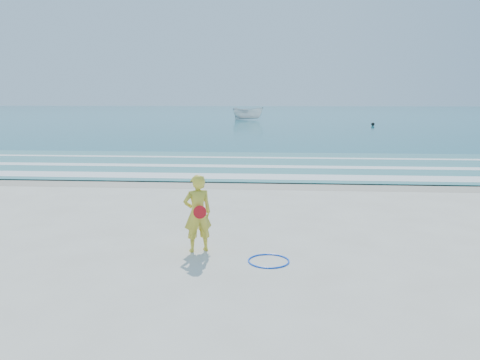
{
  "coord_description": "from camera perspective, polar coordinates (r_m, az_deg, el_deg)",
  "views": [
    {
      "loc": [
        0.89,
        -8.33,
        3.15
      ],
      "look_at": [
        -0.06,
        4.0,
        1.0
      ],
      "focal_mm": 35.0,
      "sensor_mm": 36.0,
      "label": 1
    }
  ],
  "objects": [
    {
      "name": "wet_sand",
      "position": [
        17.63,
        1.43,
        -0.43
      ],
      "size": [
        400.0,
        2.4,
        0.0
      ],
      "primitive_type": "cube",
      "color": "#B2A893",
      "rests_on": "ground"
    },
    {
      "name": "foam_mid",
      "position": [
        21.76,
        2.0,
        1.67
      ],
      "size": [
        400.0,
        0.9,
        0.01
      ],
      "primitive_type": "cube",
      "color": "white",
      "rests_on": "shallow"
    },
    {
      "name": "woman",
      "position": [
        9.73,
        -5.2,
        -4.06
      ],
      "size": [
        0.7,
        0.6,
        1.63
      ],
      "color": "gold",
      "rests_on": "ground"
    },
    {
      "name": "boat",
      "position": [
        71.01,
        0.98,
        8.13
      ],
      "size": [
        5.43,
        3.76,
        1.97
      ],
      "primitive_type": "imported",
      "rotation": [
        0.0,
        0.0,
        1.17
      ],
      "color": "silver",
      "rests_on": "ocean"
    },
    {
      "name": "shallow",
      "position": [
        22.56,
        2.09,
        1.94
      ],
      "size": [
        400.0,
        10.0,
        0.01
      ],
      "primitive_type": "cube",
      "color": "#59B7AD",
      "rests_on": "ocean"
    },
    {
      "name": "ocean",
      "position": [
        113.37,
        3.98,
        8.24
      ],
      "size": [
        400.0,
        190.0,
        0.04
      ],
      "primitive_type": "cube",
      "color": "#19727F",
      "rests_on": "ground"
    },
    {
      "name": "ground",
      "position": [
        8.94,
        -1.62,
        -10.75
      ],
      "size": [
        400.0,
        400.0,
        0.0
      ],
      "primitive_type": "plane",
      "color": "silver",
      "rests_on": "ground"
    },
    {
      "name": "foam_far",
      "position": [
        25.03,
        2.32,
        2.74
      ],
      "size": [
        400.0,
        0.6,
        0.01
      ],
      "primitive_type": "cube",
      "color": "white",
      "rests_on": "shallow"
    },
    {
      "name": "hoop",
      "position": [
        9.32,
        3.51,
        -9.81
      ],
      "size": [
        1.09,
        1.09,
        0.03
      ],
      "primitive_type": "torus",
      "rotation": [
        0.0,
        0.0,
        0.43
      ],
      "color": "blue",
      "rests_on": "ground"
    },
    {
      "name": "buoy",
      "position": [
        57.16,
        15.89,
        6.56
      ],
      "size": [
        0.41,
        0.41,
        0.41
      ],
      "primitive_type": "sphere",
      "color": "black",
      "rests_on": "ocean"
    },
    {
      "name": "foam_near",
      "position": [
        18.9,
        1.63,
        0.43
      ],
      "size": [
        400.0,
        1.4,
        0.01
      ],
      "primitive_type": "cube",
      "color": "white",
      "rests_on": "shallow"
    }
  ]
}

